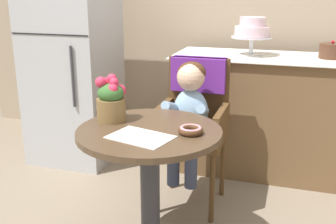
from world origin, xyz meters
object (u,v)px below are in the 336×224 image
at_px(donut_front, 191,130).
at_px(round_layer_cake, 332,51).
at_px(refrigerator, 72,57).
at_px(seated_child, 189,109).
at_px(flower_vase, 111,99).
at_px(wicker_chair, 195,108).
at_px(cafe_table, 150,169).
at_px(tiered_cake_stand, 252,30).

xyz_separation_m(donut_front, round_layer_cake, (0.69, 1.34, 0.21)).
distance_m(donut_front, refrigerator, 1.68).
relative_size(round_layer_cake, refrigerator, 0.10).
height_order(seated_child, donut_front, seated_child).
height_order(flower_vase, refrigerator, refrigerator).
bearing_deg(wicker_chair, cafe_table, -100.21).
bearing_deg(refrigerator, donut_front, -41.08).
xyz_separation_m(flower_vase, tiered_cake_stand, (0.57, 1.23, 0.25)).
height_order(cafe_table, refrigerator, refrigerator).
distance_m(cafe_table, seated_child, 0.57).
bearing_deg(seated_child, wicker_chair, 90.00).
distance_m(seated_child, tiered_cake_stand, 0.91).
relative_size(wicker_chair, refrigerator, 0.56).
bearing_deg(seated_child, refrigerator, 153.21).
height_order(wicker_chair, flower_vase, flower_vase).
bearing_deg(wicker_chair, refrigerator, 155.06).
bearing_deg(wicker_chair, seated_child, -94.89).
bearing_deg(round_layer_cake, flower_vase, -131.73).
relative_size(cafe_table, flower_vase, 2.95).
distance_m(seated_child, refrigerator, 1.26).
bearing_deg(tiered_cake_stand, cafe_table, -104.45).
height_order(donut_front, tiered_cake_stand, tiered_cake_stand).
distance_m(cafe_table, flower_vase, 0.41).
relative_size(seated_child, tiered_cake_stand, 2.42).
relative_size(tiered_cake_stand, round_layer_cake, 1.70).
distance_m(cafe_table, round_layer_cake, 1.67).
relative_size(wicker_chair, seated_child, 1.31).
height_order(tiered_cake_stand, refrigerator, refrigerator).
height_order(donut_front, round_layer_cake, round_layer_cake).
xyz_separation_m(cafe_table, round_layer_cake, (0.90, 1.34, 0.44)).
bearing_deg(cafe_table, wicker_chair, 84.68).
distance_m(cafe_table, donut_front, 0.31).
bearing_deg(donut_front, refrigerator, 138.92).
relative_size(cafe_table, tiered_cake_stand, 2.40).
distance_m(wicker_chair, seated_child, 0.16).
xyz_separation_m(wicker_chair, donut_front, (0.15, -0.69, 0.10)).
relative_size(tiered_cake_stand, refrigerator, 0.18).
xyz_separation_m(cafe_table, wicker_chair, (0.06, 0.69, 0.13)).
height_order(wicker_chair, tiered_cake_stand, tiered_cake_stand).
distance_m(wicker_chair, flower_vase, 0.72).
distance_m(tiered_cake_stand, round_layer_cake, 0.58).
bearing_deg(flower_vase, cafe_table, -16.80).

